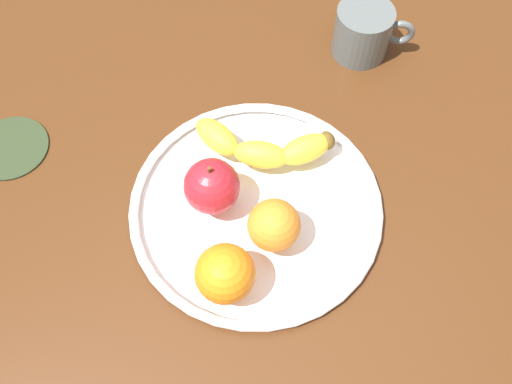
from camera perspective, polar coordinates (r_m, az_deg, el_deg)
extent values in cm
cube|color=#492812|center=(72.53, 0.00, -2.57)|extent=(157.10, 157.10, 4.00)
cylinder|color=white|center=(70.47, 0.00, -1.75)|extent=(30.66, 30.66, 0.60)
torus|color=white|center=(69.66, 0.00, -1.42)|extent=(31.94, 31.94, 1.20)
ellipsoid|color=yellow|center=(72.33, -4.02, 5.68)|extent=(7.76, 7.13, 3.53)
ellipsoid|color=yellow|center=(70.67, 0.27, 3.90)|extent=(7.30, 3.97, 3.53)
ellipsoid|color=yellow|center=(71.37, 5.06, 4.41)|extent=(7.90, 6.63, 3.53)
ellipsoid|color=brown|center=(72.41, 7.32, 5.27)|extent=(2.98, 3.14, 2.47)
sphere|color=#B01E29|center=(66.51, -4.59, 0.49)|extent=(6.87, 6.87, 6.87)
cylinder|color=#593819|center=(63.37, -4.82, 2.09)|extent=(0.44, 0.44, 1.20)
sphere|color=orange|center=(64.35, 1.85, -3.43)|extent=(6.31, 6.31, 6.31)
sphere|color=orange|center=(61.84, -3.21, -8.38)|extent=(6.86, 6.86, 6.86)
cylinder|color=#525B5A|center=(85.09, 10.87, 15.89)|extent=(8.28, 8.28, 7.52)
torus|color=#525B5A|center=(85.57, 14.58, 15.59)|extent=(4.31, 1.00, 4.31)
cylinder|color=#28351D|center=(82.21, -23.97, 4.23)|extent=(10.25, 10.25, 0.60)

